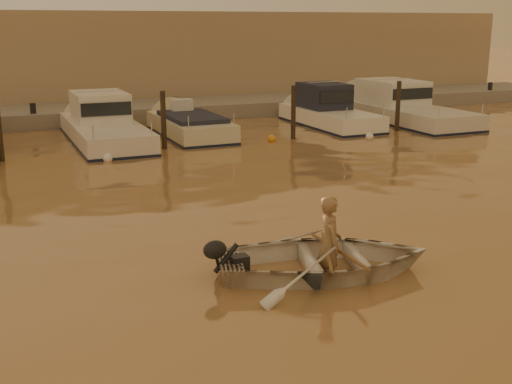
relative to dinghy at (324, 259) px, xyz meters
name	(u,v)px	position (x,y,z in m)	size (l,w,h in m)	color
ground_plane	(409,300)	(0.71, -1.49, -0.27)	(160.00, 160.00, 0.00)	olive
dinghy	(324,259)	(0.00, 0.00, 0.00)	(2.70, 3.78, 0.78)	silver
person	(330,244)	(0.10, -0.03, 0.28)	(0.62, 0.41, 1.70)	olive
outboard_motor	(238,263)	(-1.45, 0.39, 0.01)	(0.90, 0.40, 0.70)	black
oar_port	(338,250)	(0.24, -0.07, 0.15)	(0.06, 0.06, 2.10)	brown
oar_starboard	(327,251)	(0.05, -0.01, 0.15)	(0.06, 0.06, 2.10)	brown
moored_boat_2	(104,125)	(-1.14, 14.51, 0.35)	(2.34, 7.82, 1.75)	silver
moored_boat_3	(190,130)	(2.15, 14.51, -0.05)	(2.11, 6.07, 0.95)	beige
moored_boat_4	(330,111)	(8.34, 14.51, 0.35)	(2.09, 6.50, 1.75)	white
moored_boat_5	(402,107)	(12.00, 14.51, 0.35)	(2.68, 8.83, 1.75)	silver
piling_2	(164,123)	(0.51, 12.31, 0.63)	(0.18, 0.18, 2.20)	#2D2319
piling_3	(293,115)	(5.51, 12.31, 0.63)	(0.18, 0.18, 2.20)	#2D2319
piling_4	(398,109)	(10.21, 12.31, 0.63)	(0.18, 0.18, 2.20)	#2D2319
fender_c	(108,158)	(-1.70, 10.95, -0.17)	(0.30, 0.30, 0.30)	white
fender_d	(272,139)	(4.54, 12.13, -0.17)	(0.30, 0.30, 0.30)	orange
fender_e	(370,137)	(8.11, 11.07, -0.17)	(0.30, 0.30, 0.30)	white
quay	(124,116)	(0.71, 20.01, -0.12)	(52.00, 4.00, 1.00)	gray
waterfront_building	(99,59)	(0.71, 25.51, 2.13)	(46.00, 7.00, 4.80)	#9E8466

